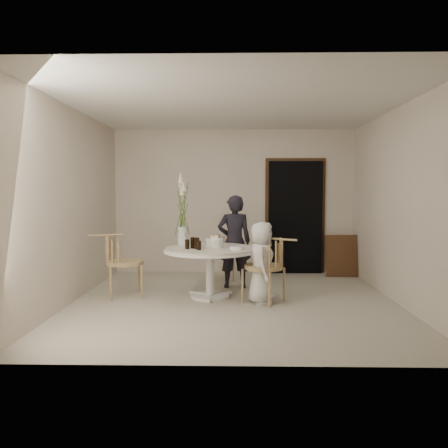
{
  "coord_description": "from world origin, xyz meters",
  "views": [
    {
      "loc": [
        -0.02,
        -6.0,
        1.54
      ],
      "look_at": [
        -0.15,
        0.3,
        1.07
      ],
      "focal_mm": 35.0,
      "sensor_mm": 36.0,
      "label": 1
    }
  ],
  "objects_px": {
    "boy": "(262,263)",
    "chair_right": "(272,261)",
    "girl": "(234,242)",
    "flower_vase": "(183,213)",
    "table": "(210,255)",
    "chair_left": "(116,256)",
    "chair_far": "(220,251)",
    "birthday_cake": "(214,243)"
  },
  "relations": [
    {
      "from": "chair_far",
      "to": "birthday_cake",
      "type": "xyz_separation_m",
      "value": [
        -0.05,
        -1.31,
        0.29
      ]
    },
    {
      "from": "table",
      "to": "chair_left",
      "type": "bearing_deg",
      "value": -179.06
    },
    {
      "from": "chair_far",
      "to": "chair_right",
      "type": "height_order",
      "value": "chair_right"
    },
    {
      "from": "chair_left",
      "to": "chair_right",
      "type": "bearing_deg",
      "value": -116.33
    },
    {
      "from": "table",
      "to": "chair_right",
      "type": "distance_m",
      "value": 0.93
    },
    {
      "from": "chair_left",
      "to": "flower_vase",
      "type": "bearing_deg",
      "value": -90.41
    },
    {
      "from": "flower_vase",
      "to": "chair_left",
      "type": "bearing_deg",
      "value": -162.16
    },
    {
      "from": "table",
      "to": "girl",
      "type": "distance_m",
      "value": 0.78
    },
    {
      "from": "chair_right",
      "to": "boy",
      "type": "height_order",
      "value": "boy"
    },
    {
      "from": "boy",
      "to": "chair_right",
      "type": "bearing_deg",
      "value": -98.9
    },
    {
      "from": "girl",
      "to": "table",
      "type": "bearing_deg",
      "value": 56.76
    },
    {
      "from": "chair_left",
      "to": "flower_vase",
      "type": "height_order",
      "value": "flower_vase"
    },
    {
      "from": "chair_right",
      "to": "birthday_cake",
      "type": "bearing_deg",
      "value": -81.72
    },
    {
      "from": "chair_far",
      "to": "flower_vase",
      "type": "bearing_deg",
      "value": -127.88
    },
    {
      "from": "boy",
      "to": "flower_vase",
      "type": "xyz_separation_m",
      "value": [
        -1.15,
        0.59,
        0.66
      ]
    },
    {
      "from": "chair_far",
      "to": "boy",
      "type": "bearing_deg",
      "value": -80.55
    },
    {
      "from": "chair_right",
      "to": "chair_left",
      "type": "bearing_deg",
      "value": -65.33
    },
    {
      "from": "table",
      "to": "chair_far",
      "type": "relative_size",
      "value": 1.71
    },
    {
      "from": "girl",
      "to": "boy",
      "type": "height_order",
      "value": "girl"
    },
    {
      "from": "boy",
      "to": "flower_vase",
      "type": "relative_size",
      "value": 1.01
    },
    {
      "from": "table",
      "to": "boy",
      "type": "distance_m",
      "value": 0.79
    },
    {
      "from": "birthday_cake",
      "to": "chair_right",
      "type": "bearing_deg",
      "value": -24.47
    },
    {
      "from": "table",
      "to": "chair_left",
      "type": "distance_m",
      "value": 1.37
    },
    {
      "from": "table",
      "to": "flower_vase",
      "type": "height_order",
      "value": "flower_vase"
    },
    {
      "from": "chair_right",
      "to": "boy",
      "type": "distance_m",
      "value": 0.15
    },
    {
      "from": "chair_right",
      "to": "boy",
      "type": "relative_size",
      "value": 0.82
    },
    {
      "from": "chair_right",
      "to": "flower_vase",
      "type": "height_order",
      "value": "flower_vase"
    },
    {
      "from": "chair_far",
      "to": "flower_vase",
      "type": "relative_size",
      "value": 0.7
    },
    {
      "from": "chair_right",
      "to": "chair_left",
      "type": "relative_size",
      "value": 0.98
    },
    {
      "from": "girl",
      "to": "boy",
      "type": "distance_m",
      "value": 1.07
    },
    {
      "from": "boy",
      "to": "flower_vase",
      "type": "bearing_deg",
      "value": 65.08
    },
    {
      "from": "birthday_cake",
      "to": "flower_vase",
      "type": "height_order",
      "value": "flower_vase"
    },
    {
      "from": "table",
      "to": "flower_vase",
      "type": "relative_size",
      "value": 1.2
    },
    {
      "from": "chair_right",
      "to": "girl",
      "type": "relative_size",
      "value": 0.62
    },
    {
      "from": "flower_vase",
      "to": "table",
      "type": "bearing_deg",
      "value": -33.31
    },
    {
      "from": "boy",
      "to": "chair_left",
      "type": "bearing_deg",
      "value": 84.38
    },
    {
      "from": "flower_vase",
      "to": "girl",
      "type": "bearing_deg",
      "value": 27.04
    },
    {
      "from": "chair_right",
      "to": "boy",
      "type": "xyz_separation_m",
      "value": [
        -0.14,
        0.03,
        -0.03
      ]
    },
    {
      "from": "girl",
      "to": "boy",
      "type": "bearing_deg",
      "value": 104.96
    },
    {
      "from": "table",
      "to": "chair_left",
      "type": "xyz_separation_m",
      "value": [
        -1.37,
        -0.02,
        -0.01
      ]
    },
    {
      "from": "chair_right",
      "to": "chair_left",
      "type": "distance_m",
      "value": 2.26
    },
    {
      "from": "girl",
      "to": "flower_vase",
      "type": "relative_size",
      "value": 1.33
    }
  ]
}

